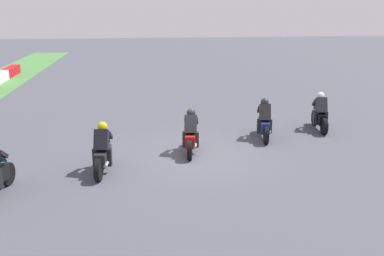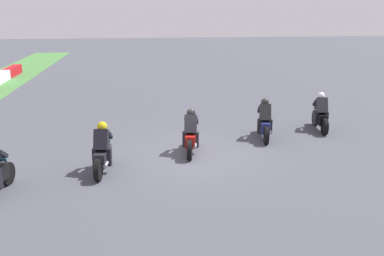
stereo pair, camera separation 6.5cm
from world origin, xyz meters
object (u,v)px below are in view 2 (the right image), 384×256
rider_lane_a (321,115)px  rider_lane_b (264,122)px  rider_lane_c (191,135)px  rider_lane_d (103,152)px

rider_lane_a → rider_lane_b: bearing=117.1°
rider_lane_a → rider_lane_c: (-2.13, 5.47, 0.00)m
rider_lane_a → rider_lane_c: same height
rider_lane_a → rider_lane_c: bearing=119.9°
rider_lane_b → rider_lane_d: 6.31m
rider_lane_b → rider_lane_c: same height
rider_lane_b → rider_lane_c: (-1.28, 2.92, 0.00)m
rider_lane_b → rider_lane_d: same height
rider_lane_c → rider_lane_d: 3.13m
rider_lane_c → rider_lane_d: size_ratio=1.00×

